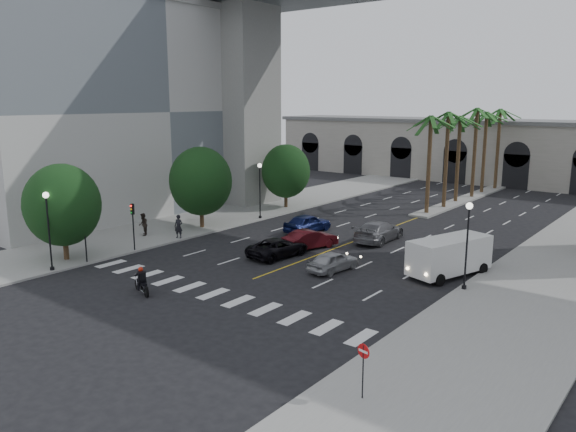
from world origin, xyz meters
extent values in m
plane|color=black|center=(0.00, 0.00, 0.00)|extent=(140.00, 140.00, 0.00)
cube|color=gray|center=(-15.00, 15.00, 0.07)|extent=(8.00, 100.00, 0.15)
cube|color=gray|center=(15.00, 15.00, 0.07)|extent=(8.00, 100.00, 0.15)
cube|color=gray|center=(0.00, 38.00, 0.10)|extent=(2.00, 24.00, 0.20)
cube|color=beige|center=(-27.00, 12.00, 10.00)|extent=(16.00, 32.00, 20.00)
cube|color=gray|center=(-27.00, 12.00, 20.30)|extent=(16.50, 32.50, 0.60)
cube|color=#B5AEA3|center=(0.00, 55.00, 4.00)|extent=(70.00, 10.00, 8.00)
cube|color=slate|center=(0.00, 55.00, 8.25)|extent=(71.00, 10.50, 0.50)
cube|color=gray|center=(-18.50, 22.00, 10.40)|extent=(5.00, 6.00, 20.80)
cylinder|color=#47331E|center=(0.00, 28.00, 4.75)|extent=(0.40, 0.40, 9.50)
cylinder|color=#47331E|center=(0.10, 32.00, 4.90)|extent=(0.40, 0.40, 9.80)
cylinder|color=#47331E|center=(-0.20, 36.00, 4.65)|extent=(0.40, 0.40, 9.30)
cylinder|color=#47331E|center=(0.15, 40.00, 5.05)|extent=(0.40, 0.40, 10.10)
cylinder|color=#47331E|center=(-0.10, 44.00, 4.80)|extent=(0.40, 0.40, 9.60)
cylinder|color=#47331E|center=(0.20, 48.00, 4.95)|extent=(0.40, 0.40, 9.90)
cylinder|color=#382616|center=(-13.00, -3.00, 1.17)|extent=(0.36, 0.36, 2.34)
ellipsoid|color=black|center=(-13.00, -3.00, 4.03)|extent=(5.20, 5.20, 5.72)
cylinder|color=#382616|center=(-13.00, 10.00, 1.22)|extent=(0.36, 0.36, 2.45)
ellipsoid|color=black|center=(-13.00, 10.00, 4.22)|extent=(5.44, 5.44, 5.98)
cylinder|color=#382616|center=(-13.00, 22.00, 1.13)|extent=(0.36, 0.36, 2.27)
ellipsoid|color=black|center=(-13.00, 22.00, 3.91)|extent=(5.04, 5.04, 5.54)
cylinder|color=black|center=(-11.40, -5.00, 0.18)|extent=(0.28, 0.28, 0.36)
cylinder|color=black|center=(-11.40, -5.00, 2.60)|extent=(0.11, 0.11, 5.00)
sphere|color=white|center=(-11.40, -5.00, 5.15)|extent=(0.40, 0.40, 0.40)
cylinder|color=black|center=(-11.40, 16.00, 0.18)|extent=(0.28, 0.28, 0.36)
cylinder|color=black|center=(-11.40, 16.00, 2.60)|extent=(0.11, 0.11, 5.00)
sphere|color=white|center=(-11.40, 16.00, 5.15)|extent=(0.40, 0.40, 0.40)
cylinder|color=black|center=(11.40, 8.00, 0.18)|extent=(0.28, 0.28, 0.36)
cylinder|color=black|center=(11.40, 8.00, 2.60)|extent=(0.11, 0.11, 5.00)
sphere|color=white|center=(11.40, 8.00, 5.15)|extent=(0.40, 0.40, 0.40)
cylinder|color=black|center=(-11.30, -2.50, 1.75)|extent=(0.10, 0.10, 3.50)
cube|color=black|center=(-11.30, -2.50, 3.25)|extent=(0.25, 0.18, 0.80)
cylinder|color=black|center=(-11.30, 1.50, 1.75)|extent=(0.10, 0.10, 3.50)
cube|color=black|center=(-11.30, 1.50, 3.25)|extent=(0.25, 0.18, 0.80)
cylinder|color=black|center=(-4.10, -3.74, 0.33)|extent=(0.66, 0.32, 0.66)
cylinder|color=black|center=(-2.61, -4.26, 0.33)|extent=(0.66, 0.32, 0.66)
cube|color=silver|center=(-3.30, -4.02, 0.42)|extent=(0.52, 0.44, 0.29)
cube|color=black|center=(-3.46, -3.96, 0.73)|extent=(0.65, 0.43, 0.22)
cube|color=black|center=(-2.99, -4.13, 0.68)|extent=(0.55, 0.41, 0.13)
cylinder|color=black|center=(-3.87, -3.82, 0.97)|extent=(0.23, 0.58, 0.03)
cube|color=black|center=(-3.23, -4.04, 1.10)|extent=(0.41, 0.49, 0.57)
cube|color=black|center=(-3.06, -4.10, 1.15)|extent=(0.26, 0.36, 0.42)
sphere|color=red|center=(-3.37, -3.99, 1.47)|extent=(0.29, 0.29, 0.29)
imported|color=#A0A1A4|center=(3.04, 6.60, 0.67)|extent=(2.04, 4.10, 1.34)
imported|color=#410D12|center=(-1.50, 10.34, 0.73)|extent=(2.69, 4.69, 1.46)
imported|color=black|center=(-2.01, 7.06, 0.68)|extent=(2.80, 5.13, 1.36)
imported|color=slate|center=(1.50, 15.56, 0.82)|extent=(2.56, 5.76, 1.64)
imported|color=#0F1849|center=(-4.84, 14.58, 0.80)|extent=(2.31, 4.84, 1.60)
cube|color=silver|center=(9.50, 10.29, 1.41)|extent=(3.86, 6.24, 2.17)
cube|color=black|center=(8.65, 7.66, 1.68)|extent=(1.99, 0.87, 0.92)
cylinder|color=black|center=(7.89, 8.65, 0.38)|extent=(0.52, 0.82, 0.76)
cylinder|color=black|center=(9.85, 8.01, 0.38)|extent=(0.52, 0.82, 0.76)
cylinder|color=black|center=(9.15, 12.57, 0.38)|extent=(0.52, 0.82, 0.76)
cylinder|color=black|center=(11.11, 11.93, 0.38)|extent=(0.52, 0.82, 0.76)
imported|color=black|center=(-11.50, 6.01, 1.10)|extent=(0.81, 0.67, 1.91)
imported|color=black|center=(-14.44, 4.78, 1.08)|extent=(1.14, 1.14, 1.86)
cylinder|color=black|center=(13.00, -6.52, 1.14)|extent=(0.05, 0.05, 2.27)
cylinder|color=red|center=(13.00, -6.52, 2.04)|extent=(0.56, 0.15, 0.57)
cube|color=silver|center=(13.00, -6.52, 2.04)|extent=(0.43, 0.11, 0.09)
camera|label=1|loc=(22.61, -23.42, 11.12)|focal=35.00mm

